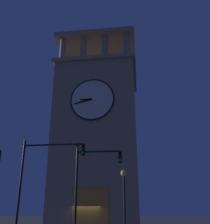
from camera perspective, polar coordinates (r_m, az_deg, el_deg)
name	(u,v)px	position (r m, az deg, el deg)	size (l,w,h in m)	color
clocktower	(98,143)	(29.56, -1.44, -6.61)	(8.97, 9.22, 23.95)	gray
traffic_signal_near	(40,172)	(19.09, -13.77, -12.40)	(4.47, 0.41, 6.88)	black
traffic_signal_far	(90,178)	(18.14, -3.27, -13.91)	(3.13, 0.41, 6.48)	black
street_lamp	(124,191)	(18.50, 4.14, -16.59)	(0.44, 0.44, 4.76)	black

